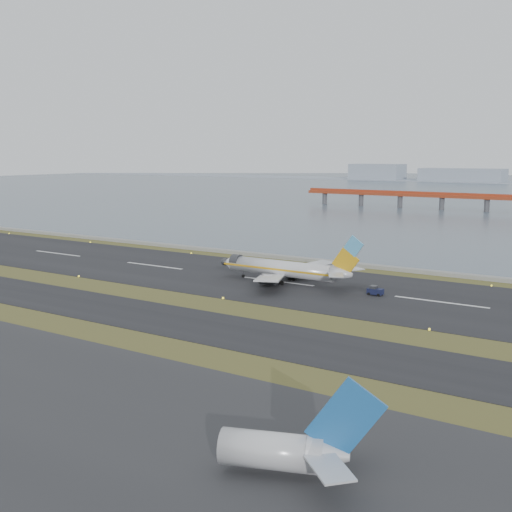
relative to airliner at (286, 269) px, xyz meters
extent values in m
plane|color=#354518|center=(-2.67, -29.59, -3.46)|extent=(1000.00, 1000.00, 0.00)
cube|color=black|center=(-2.67, -41.59, -3.41)|extent=(1000.00, 18.00, 0.10)
cube|color=black|center=(-2.67, 0.41, -3.41)|extent=(1000.00, 45.00, 0.10)
cube|color=gray|center=(-2.67, 30.41, -2.96)|extent=(1000.00, 2.50, 1.00)
cylinder|color=#4C4C51|center=(-78.67, 220.41, -0.46)|extent=(2.80, 2.80, 7.00)
cube|color=#939EAE|center=(-222.67, 590.41, 5.54)|extent=(60.00, 35.00, 18.00)
cube|color=#939EAE|center=(-122.67, 590.41, 3.54)|extent=(90.00, 35.00, 14.00)
cylinder|color=silver|center=(-1.50, 0.00, 0.04)|extent=(28.00, 3.80, 3.80)
cone|color=silver|center=(-17.10, 0.00, 0.04)|extent=(3.20, 3.80, 3.80)
cone|color=silver|center=(14.70, 0.00, 0.34)|extent=(5.00, 3.80, 3.80)
cube|color=gold|center=(-1.50, -1.92, 0.04)|extent=(31.00, 0.06, 0.45)
cube|color=gold|center=(-1.50, 1.92, 0.04)|extent=(31.00, 0.06, 0.45)
cube|color=silver|center=(0.70, -8.50, -0.66)|extent=(11.31, 15.89, 1.66)
cube|color=silver|center=(0.70, 8.50, -0.66)|extent=(11.31, 15.89, 1.66)
cylinder|color=#323336|center=(-1.00, -6.00, -1.86)|extent=(4.20, 2.10, 2.10)
cylinder|color=#323336|center=(-1.00, 6.00, -1.86)|extent=(4.20, 2.10, 2.10)
cube|color=gold|center=(15.50, 0.00, 3.24)|extent=(6.80, 0.35, 6.85)
cube|color=#50AAE5|center=(17.40, 0.00, 6.94)|extent=(4.85, 0.37, 4.90)
cube|color=silver|center=(15.00, -3.80, 0.84)|extent=(5.64, 6.80, 0.22)
cube|color=silver|center=(15.00, 3.80, 0.84)|extent=(5.64, 6.80, 0.22)
cylinder|color=black|center=(-12.50, 0.00, -3.01)|extent=(0.80, 0.28, 0.80)
cylinder|color=black|center=(0.00, -2.80, -2.91)|extent=(1.00, 0.38, 1.00)
cylinder|color=black|center=(0.00, 2.80, -2.91)|extent=(1.00, 0.38, 1.00)
cube|color=#131736|center=(23.25, -0.92, -2.52)|extent=(3.41, 2.01, 1.25)
cube|color=#323336|center=(22.83, -0.90, -1.68)|extent=(1.52, 1.62, 0.73)
cylinder|color=black|center=(22.07, -1.71, -3.09)|extent=(0.74, 0.34, 0.73)
cylinder|color=black|center=(22.13, -0.04, -3.09)|extent=(0.74, 0.34, 0.73)
cylinder|color=black|center=(24.36, -1.80, -3.09)|extent=(0.74, 0.34, 0.73)
cylinder|color=black|center=(24.43, -0.13, -3.09)|extent=(0.74, 0.34, 0.73)
cylinder|color=silver|center=(46.16, -81.06, -0.86)|extent=(10.63, 6.79, 3.60)
cone|color=silver|center=(51.33, -79.19, -0.66)|extent=(4.99, 4.75, 3.60)
cube|color=#1F5FA8|center=(52.74, -78.68, 3.04)|extent=(7.36, 2.95, 8.32)
cube|color=silver|center=(52.99, -82.31, -0.16)|extent=(6.09, 5.91, 0.20)
cube|color=silver|center=(50.61, -75.73, -0.16)|extent=(3.75, 5.87, 0.20)
camera|label=1|loc=(76.63, -130.39, 27.49)|focal=45.00mm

